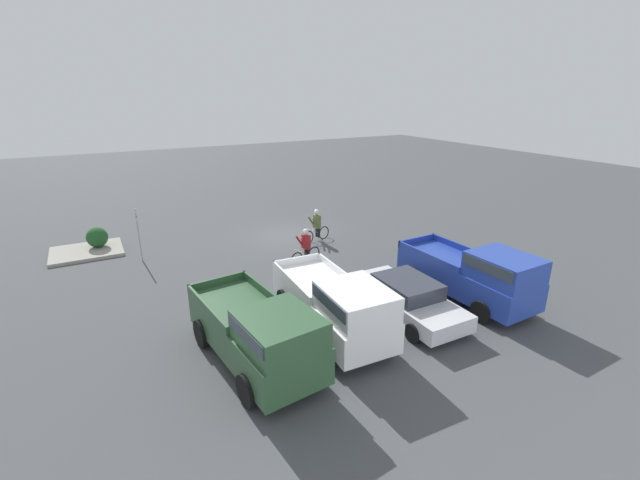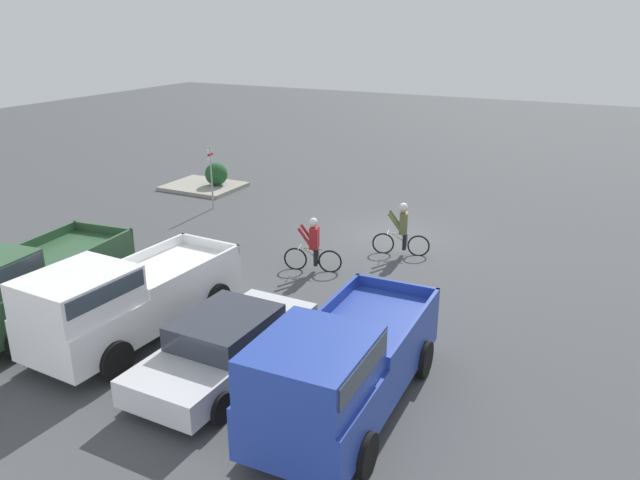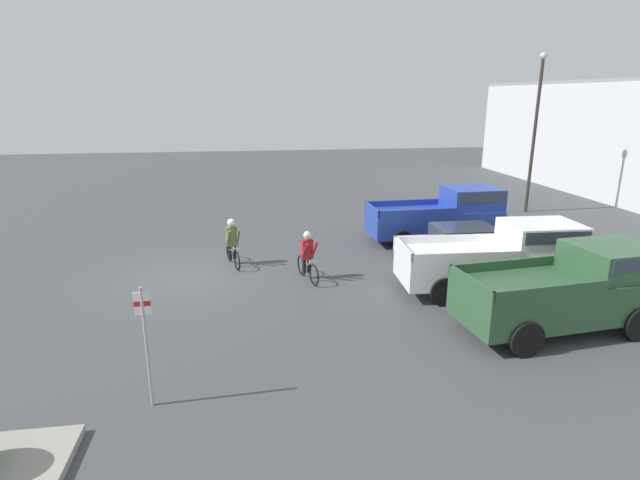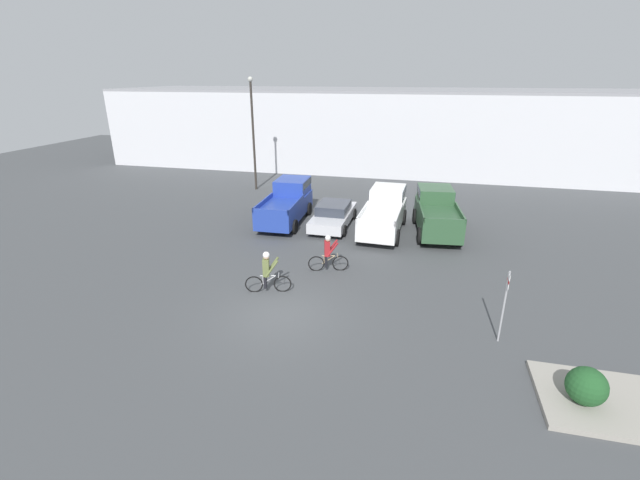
{
  "view_description": "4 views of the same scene",
  "coord_description": "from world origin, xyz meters",
  "px_view_note": "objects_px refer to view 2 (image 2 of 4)",
  "views": [
    {
      "loc": [
        8.88,
        19.96,
        7.47
      ],
      "look_at": [
        0.38,
        4.4,
        1.2
      ],
      "focal_mm": 24.0,
      "sensor_mm": 36.0,
      "label": 1
    },
    {
      "loc": [
        -7.08,
        19.13,
        7.13
      ],
      "look_at": [
        0.38,
        4.4,
        1.2
      ],
      "focal_mm": 35.0,
      "sensor_mm": 36.0,
      "label": 2
    },
    {
      "loc": [
        16.22,
        2.0,
        5.83
      ],
      "look_at": [
        0.38,
        4.4,
        1.2
      ],
      "focal_mm": 28.0,
      "sensor_mm": 36.0,
      "label": 3
    },
    {
      "loc": [
        4.48,
        -12.62,
        8.01
      ],
      "look_at": [
        0.38,
        4.4,
        1.2
      ],
      "focal_mm": 24.0,
      "sensor_mm": 36.0,
      "label": 4
    }
  ],
  "objects_px": {
    "pickup_truck_1": "(123,299)",
    "pickup_truck_2": "(23,282)",
    "fire_lane_sign": "(211,171)",
    "cyclist_1": "(402,228)",
    "shrub": "(216,174)",
    "sedan_0": "(227,344)",
    "cyclist_0": "(313,244)",
    "pickup_truck_0": "(340,366)"
  },
  "relations": [
    {
      "from": "shrub",
      "to": "sedan_0",
      "type": "bearing_deg",
      "value": 126.59
    },
    {
      "from": "pickup_truck_1",
      "to": "shrub",
      "type": "xyz_separation_m",
      "value": [
        6.3,
        -12.28,
        -0.47
      ]
    },
    {
      "from": "sedan_0",
      "to": "fire_lane_sign",
      "type": "height_order",
      "value": "fire_lane_sign"
    },
    {
      "from": "pickup_truck_2",
      "to": "fire_lane_sign",
      "type": "distance_m",
      "value": 10.29
    },
    {
      "from": "sedan_0",
      "to": "fire_lane_sign",
      "type": "bearing_deg",
      "value": -52.51
    },
    {
      "from": "fire_lane_sign",
      "to": "shrub",
      "type": "distance_m",
      "value": 3.2
    },
    {
      "from": "sedan_0",
      "to": "cyclist_1",
      "type": "distance_m",
      "value": 8.32
    },
    {
      "from": "cyclist_1",
      "to": "shrub",
      "type": "distance_m",
      "value": 10.79
    },
    {
      "from": "pickup_truck_0",
      "to": "cyclist_0",
      "type": "relative_size",
      "value": 3.19
    },
    {
      "from": "pickup_truck_1",
      "to": "fire_lane_sign",
      "type": "height_order",
      "value": "fire_lane_sign"
    },
    {
      "from": "sedan_0",
      "to": "shrub",
      "type": "bearing_deg",
      "value": -53.41
    },
    {
      "from": "pickup_truck_0",
      "to": "shrub",
      "type": "distance_m",
      "value": 17.43
    },
    {
      "from": "pickup_truck_1",
      "to": "cyclist_1",
      "type": "relative_size",
      "value": 3.11
    },
    {
      "from": "cyclist_0",
      "to": "cyclist_1",
      "type": "relative_size",
      "value": 0.97
    },
    {
      "from": "pickup_truck_0",
      "to": "shrub",
      "type": "xyz_separation_m",
      "value": [
        11.93,
        -12.7,
        -0.48
      ]
    },
    {
      "from": "cyclist_0",
      "to": "pickup_truck_0",
      "type": "bearing_deg",
      "value": 121.31
    },
    {
      "from": "sedan_0",
      "to": "shrub",
      "type": "height_order",
      "value": "sedan_0"
    },
    {
      "from": "cyclist_0",
      "to": "fire_lane_sign",
      "type": "distance_m",
      "value": 7.57
    },
    {
      "from": "pickup_truck_0",
      "to": "pickup_truck_1",
      "type": "xyz_separation_m",
      "value": [
        5.63,
        -0.42,
        -0.01
      ]
    },
    {
      "from": "cyclist_0",
      "to": "shrub",
      "type": "height_order",
      "value": "cyclist_0"
    },
    {
      "from": "pickup_truck_2",
      "to": "cyclist_0",
      "type": "xyz_separation_m",
      "value": [
        -4.58,
        -6.22,
        -0.31
      ]
    },
    {
      "from": "sedan_0",
      "to": "shrub",
      "type": "xyz_separation_m",
      "value": [
        9.12,
        -12.29,
        -0.03
      ]
    },
    {
      "from": "pickup_truck_0",
      "to": "shrub",
      "type": "bearing_deg",
      "value": -46.78
    },
    {
      "from": "pickup_truck_0",
      "to": "fire_lane_sign",
      "type": "distance_m",
      "value": 14.41
    },
    {
      "from": "pickup_truck_0",
      "to": "cyclist_1",
      "type": "xyz_separation_m",
      "value": [
        1.92,
        -8.68,
        -0.25
      ]
    },
    {
      "from": "cyclist_1",
      "to": "fire_lane_sign",
      "type": "relative_size",
      "value": 0.71
    },
    {
      "from": "sedan_0",
      "to": "fire_lane_sign",
      "type": "xyz_separation_m",
      "value": [
        7.44,
        -9.7,
        0.82
      ]
    },
    {
      "from": "pickup_truck_2",
      "to": "cyclist_0",
      "type": "relative_size",
      "value": 3.13
    },
    {
      "from": "shrub",
      "to": "cyclist_0",
      "type": "bearing_deg",
      "value": 141.53
    },
    {
      "from": "pickup_truck_0",
      "to": "fire_lane_sign",
      "type": "relative_size",
      "value": 2.2
    },
    {
      "from": "pickup_truck_0",
      "to": "pickup_truck_1",
      "type": "bearing_deg",
      "value": -4.28
    },
    {
      "from": "cyclist_1",
      "to": "shrub",
      "type": "xyz_separation_m",
      "value": [
        10.02,
        -4.02,
        -0.23
      ]
    },
    {
      "from": "fire_lane_sign",
      "to": "shrub",
      "type": "xyz_separation_m",
      "value": [
        1.68,
        -2.58,
        -0.85
      ]
    },
    {
      "from": "pickup_truck_1",
      "to": "shrub",
      "type": "distance_m",
      "value": 13.81
    },
    {
      "from": "pickup_truck_1",
      "to": "pickup_truck_2",
      "type": "bearing_deg",
      "value": 8.7
    },
    {
      "from": "sedan_0",
      "to": "cyclist_0",
      "type": "xyz_separation_m",
      "value": [
        0.98,
        -5.82,
        0.16
      ]
    },
    {
      "from": "sedan_0",
      "to": "cyclist_0",
      "type": "distance_m",
      "value": 5.9
    },
    {
      "from": "pickup_truck_2",
      "to": "cyclist_0",
      "type": "height_order",
      "value": "pickup_truck_2"
    },
    {
      "from": "fire_lane_sign",
      "to": "pickup_truck_1",
      "type": "bearing_deg",
      "value": 115.49
    },
    {
      "from": "pickup_truck_1",
      "to": "pickup_truck_2",
      "type": "height_order",
      "value": "pickup_truck_2"
    },
    {
      "from": "shrub",
      "to": "pickup_truck_0",
      "type": "bearing_deg",
      "value": 133.22
    },
    {
      "from": "fire_lane_sign",
      "to": "pickup_truck_0",
      "type": "bearing_deg",
      "value": 135.4
    }
  ]
}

